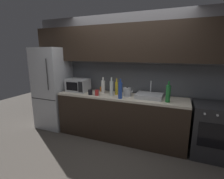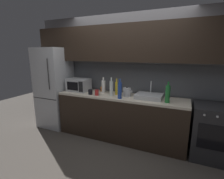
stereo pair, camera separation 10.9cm
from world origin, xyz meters
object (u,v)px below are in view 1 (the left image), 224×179
object	(u,v)px
wine_bottle_clear	(112,88)
mug_red	(97,93)
wine_bottle_green	(168,93)
wine_bottle_white	(103,86)
oven_range	(211,130)
mug_orange	(102,89)
wine_bottle_blue	(120,90)
wine_bottle_yellow	(117,88)
mug_dark	(90,92)
refrigerator	(53,88)
microwave	(78,85)
kettle	(127,92)

from	to	relation	value
wine_bottle_clear	mug_red	bearing A→B (deg)	-161.91
wine_bottle_green	wine_bottle_white	bearing A→B (deg)	170.99
wine_bottle_green	mug_red	distance (m)	1.33
oven_range	mug_red	xyz separation A→B (m)	(-2.04, -0.17, 0.50)
mug_orange	wine_bottle_clear	bearing A→B (deg)	-40.16
wine_bottle_blue	mug_red	distance (m)	0.50
wine_bottle_yellow	wine_bottle_white	world-z (taller)	wine_bottle_white
wine_bottle_white	mug_orange	xyz separation A→B (m)	(-0.10, 0.13, -0.09)
wine_bottle_blue	mug_orange	world-z (taller)	wine_bottle_blue
wine_bottle_yellow	mug_dark	distance (m)	0.53
refrigerator	wine_bottle_clear	bearing A→B (deg)	-3.16
oven_range	mug_red	distance (m)	2.11
wine_bottle_green	mug_dark	distance (m)	1.48
mug_red	mug_dark	bearing A→B (deg)	174.24
oven_range	wine_bottle_yellow	world-z (taller)	wine_bottle_yellow
wine_bottle_yellow	mug_orange	size ratio (longest dim) A/B	3.52
wine_bottle_yellow	oven_range	bearing A→B (deg)	-1.26
mug_dark	refrigerator	bearing A→B (deg)	171.70
wine_bottle_clear	wine_bottle_white	distance (m)	0.31
wine_bottle_clear	wine_bottle_green	size ratio (longest dim) A/B	1.00
wine_bottle_yellow	mug_dark	xyz separation A→B (m)	(-0.49, -0.19, -0.08)
wine_bottle_white	mug_dark	distance (m)	0.31
oven_range	wine_bottle_yellow	bearing A→B (deg)	178.74
wine_bottle_yellow	wine_bottle_clear	bearing A→B (deg)	-116.77
oven_range	mug_red	bearing A→B (deg)	-175.18
wine_bottle_yellow	wine_bottle_blue	bearing A→B (deg)	-56.03
wine_bottle_green	mug_dark	size ratio (longest dim) A/B	3.65
wine_bottle_blue	wine_bottle_green	xyz separation A→B (m)	(0.83, 0.08, -0.00)
wine_bottle_green	oven_range	bearing A→B (deg)	9.51
microwave	kettle	distance (m)	1.12
refrigerator	wine_bottle_yellow	xyz separation A→B (m)	(1.57, 0.04, 0.12)
wine_bottle_green	wine_bottle_white	world-z (taller)	wine_bottle_green
kettle	wine_bottle_green	xyz separation A→B (m)	(0.76, -0.12, 0.07)
wine_bottle_clear	wine_bottle_blue	xyz separation A→B (m)	(0.22, -0.12, 0.00)
oven_range	wine_bottle_clear	size ratio (longest dim) A/B	2.50
refrigerator	microwave	bearing A→B (deg)	1.55
mug_dark	mug_red	world-z (taller)	mug_red
kettle	mug_orange	size ratio (longest dim) A/B	2.08
oven_range	wine_bottle_clear	bearing A→B (deg)	-177.34
wine_bottle_green	kettle	bearing A→B (deg)	170.93
wine_bottle_yellow	wine_bottle_white	size ratio (longest dim) A/B	0.98
wine_bottle_blue	mug_dark	bearing A→B (deg)	176.24
kettle	wine_bottle_green	bearing A→B (deg)	-9.07
wine_bottle_clear	microwave	bearing A→B (deg)	173.01
mug_dark	wine_bottle_yellow	bearing A→B (deg)	21.49
wine_bottle_clear	wine_bottle_green	bearing A→B (deg)	-2.06
wine_bottle_blue	mug_red	xyz separation A→B (m)	(-0.49, 0.03, -0.10)
kettle	wine_bottle_yellow	xyz separation A→B (m)	(-0.23, 0.04, 0.05)
wine_bottle_clear	wine_bottle_white	world-z (taller)	wine_bottle_clear
wine_bottle_white	oven_range	bearing A→B (deg)	-2.48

